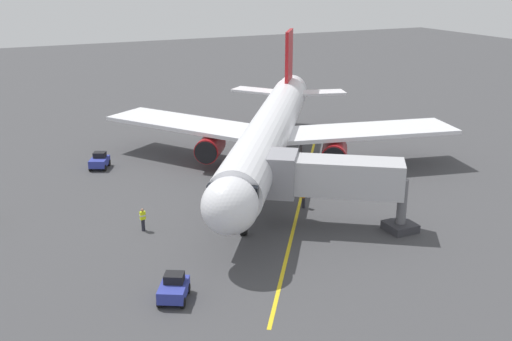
% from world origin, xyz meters
% --- Properties ---
extents(ground_plane, '(220.00, 220.00, 0.00)m').
position_xyz_m(ground_plane, '(0.00, 0.00, 0.00)').
color(ground_plane, '#424244').
extents(apron_lead_in_line, '(22.73, 33.19, 0.01)m').
position_xyz_m(apron_lead_in_line, '(-0.96, 5.68, 0.01)').
color(apron_lead_in_line, yellow).
rests_on(apron_lead_in_line, ground).
extents(airplane, '(30.89, 35.34, 11.50)m').
position_xyz_m(airplane, '(-1.12, -0.55, 4.00)').
color(airplane, white).
rests_on(airplane, ground).
extents(jet_bridge, '(10.49, 8.25, 5.40)m').
position_xyz_m(jet_bridge, '(0.80, 11.79, 3.76)').
color(jet_bridge, '#B7B7BC').
rests_on(jet_bridge, ground).
extents(ground_crew_marshaller, '(0.43, 0.31, 1.71)m').
position_xyz_m(ground_crew_marshaller, '(12.89, 7.07, 0.89)').
color(ground_crew_marshaller, '#23232D').
rests_on(ground_crew_marshaller, ground).
extents(ground_crew_wing_walker, '(0.47, 0.39, 1.71)m').
position_xyz_m(ground_crew_wing_walker, '(0.29, 8.17, 0.89)').
color(ground_crew_wing_walker, '#23232D').
rests_on(ground_crew_wing_walker, ground).
extents(tug_near_nose, '(2.36, 2.73, 1.50)m').
position_xyz_m(tug_near_nose, '(12.81, -8.74, 0.70)').
color(tug_near_nose, '#2D3899').
rests_on(tug_near_nose, ground).
extents(tug_starboard_side, '(2.43, 2.74, 1.50)m').
position_xyz_m(tug_starboard_side, '(13.84, 17.14, 0.70)').
color(tug_starboard_side, '#2D3899').
rests_on(tug_starboard_side, ground).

